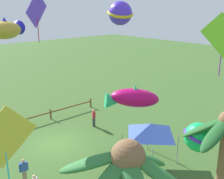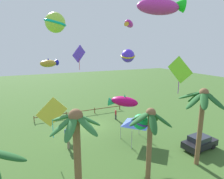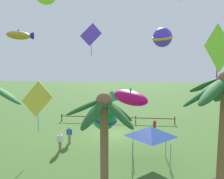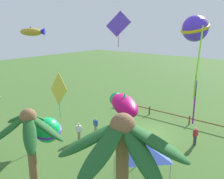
% 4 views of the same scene
% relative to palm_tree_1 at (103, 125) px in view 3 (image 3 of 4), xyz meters
% --- Properties ---
extents(ground_plane, '(120.00, 120.00, 0.00)m').
position_rel_palm_tree_1_xyz_m(ground_plane, '(0.83, -12.57, -4.59)').
color(ground_plane, '#3D6028').
extents(palm_tree_1, '(3.52, 3.44, 6.17)m').
position_rel_palm_tree_1_xyz_m(palm_tree_1, '(0.00, 0.00, 0.00)').
color(palm_tree_1, brown).
rests_on(palm_tree_1, ground).
extents(rail_fence, '(14.18, 0.12, 0.95)m').
position_rel_palm_tree_1_xyz_m(rail_fence, '(0.92, -17.15, -3.98)').
color(rail_fence, brown).
rests_on(rail_fence, ground).
extents(spectator_0, '(0.55, 0.26, 1.59)m').
position_rel_palm_tree_1_xyz_m(spectator_0, '(4.65, -9.54, -3.78)').
color(spectator_0, gray).
rests_on(spectator_0, ground).
extents(spectator_1, '(0.36, 0.51, 1.59)m').
position_rel_palm_tree_1_xyz_m(spectator_1, '(-3.43, -13.19, -3.78)').
color(spectator_1, '#38383D').
rests_on(spectator_1, ground).
extents(spectator_2, '(0.43, 0.43, 1.59)m').
position_rel_palm_tree_1_xyz_m(spectator_2, '(4.90, -7.65, -3.78)').
color(spectator_2, gray).
rests_on(spectator_2, ground).
extents(festival_tent, '(2.86, 2.86, 2.85)m').
position_rel_palm_tree_1_xyz_m(festival_tent, '(-2.59, -6.08, -2.12)').
color(festival_tent, '#9E9EA3').
rests_on(festival_tent, ground).
extents(kite_ball_1, '(2.44, 2.43, 1.68)m').
position_rel_palm_tree_1_xyz_m(kite_ball_1, '(-3.68, -10.21, 5.06)').
color(kite_ball_1, '#4E2EDE').
extents(kite_diamond_2, '(2.91, 0.66, 4.14)m').
position_rel_palm_tree_1_xyz_m(kite_diamond_2, '(6.43, -6.92, -0.06)').
color(kite_diamond_2, gold).
extents(kite_fish_3, '(1.80, 1.68, 0.75)m').
position_rel_palm_tree_1_xyz_m(kite_fish_3, '(6.54, -4.93, 4.80)').
color(kite_fish_3, '#B38E29').
extents(kite_fish_4, '(3.42, 2.88, 1.47)m').
position_rel_palm_tree_1_xyz_m(kite_fish_4, '(-0.92, -6.21, 0.36)').
color(kite_fish_4, '#B90A5B').
extents(kite_ball_5, '(1.97, 1.98, 1.29)m').
position_rel_palm_tree_1_xyz_m(kite_ball_5, '(0.13, -1.10, 0.09)').
color(kite_ball_5, '#11BB59').
extents(kite_diamond_6, '(0.89, 2.72, 3.96)m').
position_rel_palm_tree_1_xyz_m(kite_diamond_6, '(-6.26, -3.73, 3.75)').
color(kite_diamond_6, '#80E529').
extents(kite_diamond_7, '(1.82, 1.03, 2.88)m').
position_rel_palm_tree_1_xyz_m(kite_diamond_7, '(2.64, -10.34, 5.34)').
color(kite_diamond_7, '#5D39D7').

